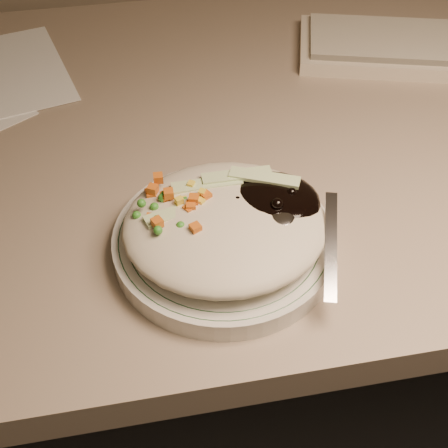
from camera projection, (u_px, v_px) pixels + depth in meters
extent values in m
cube|color=gray|center=(249.00, 135.00, 0.78)|extent=(1.40, 0.70, 0.04)
cylinder|color=silver|center=(224.00, 243.00, 0.60)|extent=(0.21, 0.21, 0.02)
torus|color=#144723|center=(224.00, 236.00, 0.60)|extent=(0.20, 0.20, 0.00)
torus|color=#144723|center=(224.00, 236.00, 0.60)|extent=(0.19, 0.19, 0.00)
ellipsoid|color=beige|center=(225.00, 225.00, 0.58)|extent=(0.19, 0.18, 0.04)
ellipsoid|color=black|center=(269.00, 204.00, 0.59)|extent=(0.10, 0.09, 0.03)
ellipsoid|color=orange|center=(174.00, 215.00, 0.59)|extent=(0.08, 0.08, 0.02)
sphere|color=black|center=(237.00, 202.00, 0.58)|extent=(0.01, 0.01, 0.01)
sphere|color=black|center=(266.00, 194.00, 0.59)|extent=(0.01, 0.01, 0.01)
sphere|color=black|center=(292.00, 193.00, 0.58)|extent=(0.01, 0.01, 0.01)
sphere|color=black|center=(281.00, 189.00, 0.60)|extent=(0.01, 0.01, 0.01)
sphere|color=black|center=(277.00, 204.00, 0.57)|extent=(0.01, 0.01, 0.01)
sphere|color=black|center=(265.00, 199.00, 0.59)|extent=(0.01, 0.01, 0.01)
sphere|color=black|center=(274.00, 190.00, 0.60)|extent=(0.01, 0.01, 0.01)
cube|color=#C95C16|center=(169.00, 194.00, 0.58)|extent=(0.01, 0.01, 0.01)
cube|color=#C95C16|center=(189.00, 216.00, 0.57)|extent=(0.01, 0.01, 0.01)
cube|color=#C95C16|center=(153.00, 189.00, 0.59)|extent=(0.01, 0.01, 0.01)
cube|color=#C95C16|center=(194.00, 199.00, 0.57)|extent=(0.01, 0.01, 0.01)
cube|color=#C95C16|center=(191.00, 207.00, 0.57)|extent=(0.01, 0.01, 0.01)
cube|color=#C95C16|center=(151.00, 193.00, 0.60)|extent=(0.01, 0.01, 0.01)
cube|color=#C95C16|center=(166.00, 196.00, 0.58)|extent=(0.01, 0.01, 0.01)
cube|color=#C95C16|center=(189.00, 210.00, 0.57)|extent=(0.01, 0.01, 0.01)
cube|color=#C95C16|center=(206.00, 196.00, 0.58)|extent=(0.01, 0.01, 0.01)
cube|color=#C95C16|center=(158.00, 178.00, 0.59)|extent=(0.01, 0.01, 0.01)
cube|color=#C95C16|center=(157.00, 223.00, 0.55)|extent=(0.01, 0.01, 0.01)
cube|color=#C95C16|center=(195.00, 228.00, 0.55)|extent=(0.01, 0.01, 0.01)
cube|color=#C95C16|center=(151.00, 219.00, 0.57)|extent=(0.01, 0.01, 0.01)
cube|color=#C95C16|center=(152.00, 196.00, 0.59)|extent=(0.01, 0.01, 0.01)
sphere|color=#388C28|center=(189.00, 204.00, 0.58)|extent=(0.01, 0.01, 0.01)
sphere|color=#388C28|center=(158.00, 230.00, 0.55)|extent=(0.01, 0.01, 0.01)
sphere|color=#388C28|center=(154.00, 207.00, 0.58)|extent=(0.01, 0.01, 0.01)
sphere|color=#388C28|center=(141.00, 203.00, 0.57)|extent=(0.01, 0.01, 0.01)
sphere|color=#388C28|center=(185.00, 201.00, 0.58)|extent=(0.01, 0.01, 0.01)
sphere|color=#388C28|center=(197.00, 226.00, 0.56)|extent=(0.01, 0.01, 0.01)
sphere|color=#388C28|center=(174.00, 211.00, 0.58)|extent=(0.01, 0.01, 0.01)
sphere|color=#388C28|center=(169.00, 227.00, 0.56)|extent=(0.01, 0.01, 0.01)
sphere|color=#388C28|center=(137.00, 215.00, 0.57)|extent=(0.01, 0.01, 0.01)
sphere|color=#388C28|center=(165.00, 195.00, 0.58)|extent=(0.01, 0.01, 0.01)
sphere|color=#388C28|center=(162.00, 197.00, 0.58)|extent=(0.01, 0.01, 0.01)
sphere|color=#388C28|center=(157.00, 220.00, 0.56)|extent=(0.01, 0.01, 0.01)
sphere|color=#388C28|center=(181.00, 226.00, 0.56)|extent=(0.01, 0.01, 0.01)
sphere|color=#388C28|center=(207.00, 187.00, 0.60)|extent=(0.01, 0.01, 0.01)
cube|color=yellow|center=(184.00, 201.00, 0.58)|extent=(0.01, 0.01, 0.01)
cube|color=yellow|center=(201.00, 202.00, 0.57)|extent=(0.01, 0.01, 0.01)
cube|color=yellow|center=(172.00, 200.00, 0.58)|extent=(0.01, 0.01, 0.01)
cube|color=yellow|center=(179.00, 201.00, 0.57)|extent=(0.01, 0.01, 0.01)
cube|color=yellow|center=(174.00, 213.00, 0.58)|extent=(0.01, 0.01, 0.01)
cube|color=yellow|center=(202.00, 193.00, 0.58)|extent=(0.01, 0.01, 0.01)
cube|color=yellow|center=(191.00, 185.00, 0.59)|extent=(0.01, 0.01, 0.01)
cube|color=yellow|center=(184.00, 213.00, 0.58)|extent=(0.01, 0.01, 0.01)
cube|color=#B2D18C|center=(207.00, 184.00, 0.59)|extent=(0.07, 0.02, 0.00)
cube|color=#B2D18C|center=(237.00, 176.00, 0.60)|extent=(0.07, 0.02, 0.00)
cube|color=#B2D18C|center=(180.00, 211.00, 0.57)|extent=(0.07, 0.03, 0.00)
cube|color=#B2D18C|center=(265.00, 178.00, 0.59)|extent=(0.07, 0.04, 0.00)
ellipsoid|color=silver|center=(278.00, 213.00, 0.57)|extent=(0.05, 0.06, 0.01)
cube|color=silver|center=(331.00, 245.00, 0.56)|extent=(0.04, 0.11, 0.03)
cube|color=beige|center=(440.00, 51.00, 0.86)|extent=(0.41, 0.24, 0.02)
cube|color=beige|center=(442.00, 42.00, 0.85)|extent=(0.38, 0.21, 0.01)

